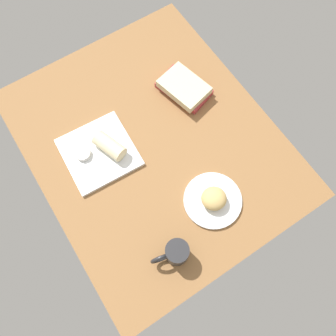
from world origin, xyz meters
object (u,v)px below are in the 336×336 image
object	(u,v)px
breakfast_wrap	(110,146)
book_stack	(184,88)
square_plate	(99,152)
coffee_mug	(176,253)
round_plate	(213,200)
sauce_cup	(83,153)
scone_pastry	(214,198)

from	to	relation	value
breakfast_wrap	book_stack	xyz separation A→B (cm)	(-6.87, 38.29, -1.69)
square_plate	coffee_mug	bearing A→B (deg)	4.10
round_plate	sauce_cup	world-z (taller)	sauce_cup
sauce_cup	book_stack	xyz separation A→B (cm)	(-3.12, 48.10, 0.22)
sauce_cup	breakfast_wrap	xyz separation A→B (cm)	(3.75, 9.81, 1.91)
round_plate	book_stack	distance (cm)	47.65
square_plate	coffee_mug	world-z (taller)	coffee_mug
round_plate	breakfast_wrap	size ratio (longest dim) A/B	1.74
scone_pastry	book_stack	size ratio (longest dim) A/B	0.38
scone_pastry	breakfast_wrap	world-z (taller)	breakfast_wrap
round_plate	square_plate	size ratio (longest dim) A/B	0.82
book_stack	square_plate	bearing A→B (deg)	-83.04
round_plate	breakfast_wrap	world-z (taller)	breakfast_wrap
sauce_cup	coffee_mug	size ratio (longest dim) A/B	0.45
round_plate	sauce_cup	xyz separation A→B (cm)	(-41.25, -30.87, 2.01)
scone_pastry	book_stack	bearing A→B (deg)	158.70
square_plate	sauce_cup	xyz separation A→B (cm)	(-2.08, -5.45, 1.91)
book_stack	scone_pastry	bearing A→B (deg)	-21.30
coffee_mug	breakfast_wrap	bearing A→B (deg)	178.84
square_plate	sauce_cup	size ratio (longest dim) A/B	4.36
round_plate	sauce_cup	distance (cm)	51.56
scone_pastry	breakfast_wrap	distance (cm)	43.16
round_plate	book_stack	size ratio (longest dim) A/B	0.90
breakfast_wrap	sauce_cup	bearing A→B (deg)	139.77
round_plate	scone_pastry	bearing A→B (deg)	-33.37
sauce_cup	coffee_mug	distance (cm)	50.70
square_plate	coffee_mug	distance (cm)	48.10
scone_pastry	square_plate	bearing A→B (deg)	-147.39
breakfast_wrap	coffee_mug	bearing A→B (deg)	-110.47
sauce_cup	round_plate	bearing A→B (deg)	36.81
round_plate	square_plate	distance (cm)	46.69
square_plate	book_stack	world-z (taller)	book_stack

